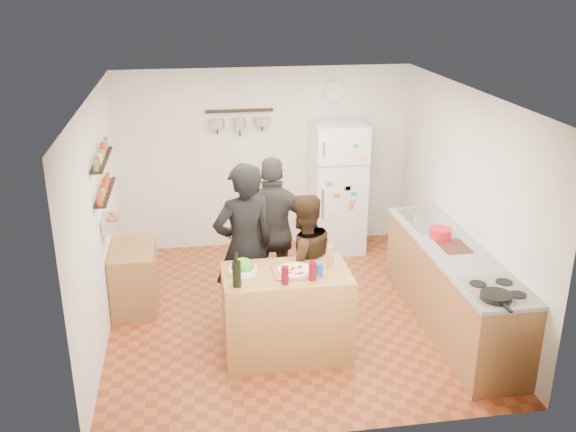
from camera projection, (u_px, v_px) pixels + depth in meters
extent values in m
plane|color=brown|center=(289.00, 313.00, 7.36)|extent=(4.20, 4.20, 0.00)
plane|color=white|center=(290.00, 95.00, 6.48)|extent=(4.20, 4.20, 0.00)
plane|color=silver|center=(265.00, 159.00, 8.86)|extent=(4.00, 0.00, 4.00)
plane|color=silver|center=(99.00, 221.00, 6.62)|extent=(0.00, 4.20, 4.20)
plane|color=silver|center=(465.00, 201.00, 7.21)|extent=(0.00, 4.20, 4.20)
cube|color=#A1733B|center=(286.00, 313.00, 6.43)|extent=(1.25, 0.72, 0.91)
cube|color=brown|center=(295.00, 272.00, 6.25)|extent=(0.42, 0.34, 0.02)
cylinder|color=beige|center=(295.00, 270.00, 6.25)|extent=(0.34, 0.34, 0.02)
cylinder|color=white|center=(243.00, 270.00, 6.24)|extent=(0.28, 0.28, 0.06)
cylinder|color=black|center=(237.00, 274.00, 5.94)|extent=(0.08, 0.08, 0.25)
cylinder|color=#510614|center=(285.00, 275.00, 6.01)|extent=(0.07, 0.07, 0.17)
cylinder|color=#5C0715|center=(312.00, 271.00, 6.08)|extent=(0.08, 0.08, 0.18)
cylinder|color=#A36A44|center=(330.00, 259.00, 6.34)|extent=(0.06, 0.06, 0.19)
cylinder|color=#1B3F98|center=(319.00, 270.00, 6.18)|extent=(0.08, 0.08, 0.13)
imported|color=black|center=(244.00, 248.00, 6.76)|extent=(0.79, 0.64, 1.87)
imported|color=black|center=(303.00, 263.00, 6.79)|extent=(0.89, 0.78, 1.54)
imported|color=#282523|center=(274.00, 233.00, 7.29)|extent=(1.09, 0.57, 1.77)
cube|color=#9E7042|center=(452.00, 289.00, 6.94)|extent=(0.63, 2.63, 0.90)
cube|color=white|center=(497.00, 291.00, 5.90)|extent=(0.60, 0.62, 0.02)
cylinder|color=black|center=(496.00, 296.00, 5.72)|extent=(0.28, 0.28, 0.05)
cube|color=silver|center=(427.00, 221.00, 7.56)|extent=(0.50, 0.80, 0.03)
cube|color=brown|center=(454.00, 248.00, 6.83)|extent=(0.30, 0.40, 0.02)
cylinder|color=red|center=(440.00, 233.00, 7.06)|extent=(0.25, 0.25, 0.10)
cube|color=white|center=(337.00, 187.00, 8.80)|extent=(0.70, 0.68, 1.80)
cylinder|color=silver|center=(334.00, 92.00, 8.66)|extent=(0.30, 0.03, 0.30)
cube|color=black|center=(105.00, 192.00, 6.73)|extent=(0.12, 1.00, 0.02)
cube|color=black|center=(102.00, 160.00, 6.61)|extent=(0.12, 1.00, 0.02)
cube|color=silver|center=(111.00, 223.00, 6.86)|extent=(0.18, 0.35, 0.14)
cube|color=olive|center=(134.00, 278.00, 7.39)|extent=(0.50, 0.80, 0.73)
cube|color=black|center=(239.00, 111.00, 8.47)|extent=(0.90, 0.04, 0.04)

